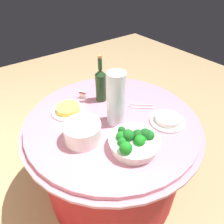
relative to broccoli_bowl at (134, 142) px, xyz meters
The scene contains 10 objects.
ground_plane 0.84m from the broccoli_bowl, 12.56° to the right, with size 6.00×6.00×0.00m, color tan.
buffet_table 0.50m from the broccoli_bowl, 12.56° to the right, with size 1.16×1.16×0.74m.
broccoli_bowl is the anchor object (origin of this frame).
plate_stack 0.29m from the broccoli_bowl, 39.50° to the left, with size 0.21×0.21×0.11m.
wine_bottle 0.52m from the broccoli_bowl, 14.68° to the right, with size 0.07×0.07×0.34m.
decorative_fruit_vase 0.27m from the broccoli_bowl, 14.50° to the right, with size 0.11×0.11×0.34m.
serving_tongs 0.39m from the broccoli_bowl, 49.07° to the right, with size 0.14×0.15×0.01m.
food_plate_fried_egg 0.52m from the broccoli_bowl, 14.33° to the left, with size 0.22×0.22×0.04m.
food_plate_rice 0.32m from the broccoli_bowl, 83.79° to the right, with size 0.22×0.22×0.04m.
label_placard_front 0.59m from the broccoli_bowl, ahead, with size 0.05×0.03×0.05m.
Camera 1 is at (-0.83, 0.63, 1.59)m, focal length 33.47 mm.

